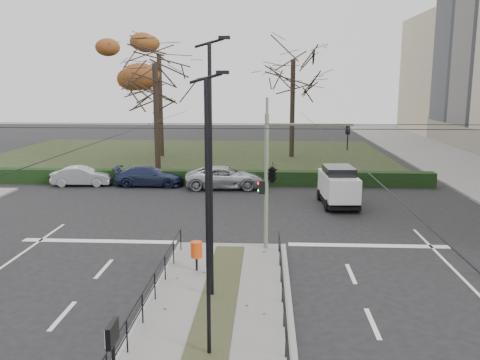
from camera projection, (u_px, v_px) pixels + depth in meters
The scene contains 18 objects.
ground at pixel (221, 293), 17.27m from camera, with size 140.00×140.00×0.00m, color black.
median_island at pixel (213, 325), 14.81m from camera, with size 4.40×15.00×0.14m, color slate.
park at pixel (189, 156), 48.96m from camera, with size 38.00×26.00×0.10m, color black.
hedge at pixel (160, 177), 35.73m from camera, with size 38.00×1.00×1.00m, color black.
median_railing at pixel (213, 298), 14.54m from camera, with size 4.14×13.24×0.92m.
catenary at pixel (224, 185), 18.21m from camera, with size 20.00×34.00×6.00m.
traffic_light at pixel (274, 171), 20.94m from camera, with size 3.84×2.20×5.66m.
litter_bin at pixel (196, 250), 18.81m from camera, with size 0.43×0.43×1.11m.
info_panel at pixel (113, 346), 10.07m from camera, with size 0.13×0.58×2.24m.
streetlamp_median_near at pixel (208, 217), 12.45m from camera, with size 0.60×0.12×7.17m.
streetlamp_median_far at pixel (211, 169), 15.98m from camera, with size 0.69×0.14×8.27m.
parked_car_second at pixel (82, 176), 35.12m from camera, with size 1.41×4.04×1.33m, color #ADAFB5.
parked_car_third at pixel (149, 176), 35.03m from camera, with size 1.91×4.70×1.37m, color #1E2747.
parked_car_fourth at pixel (225, 177), 34.26m from camera, with size 2.45×5.30×1.47m, color #ADAFB5.
white_van at pixel (338, 185), 29.34m from camera, with size 2.14×4.30×2.29m.
rust_tree at pixel (159, 55), 47.08m from camera, with size 9.57×9.57×12.44m.
bare_tree_center at pixel (293, 67), 46.78m from camera, with size 7.39×7.39×12.00m.
bare_tree_near at pixel (155, 72), 38.22m from camera, with size 5.79×5.79×11.12m.
Camera 1 is at (1.52, -16.18, 7.03)m, focal length 38.00 mm.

